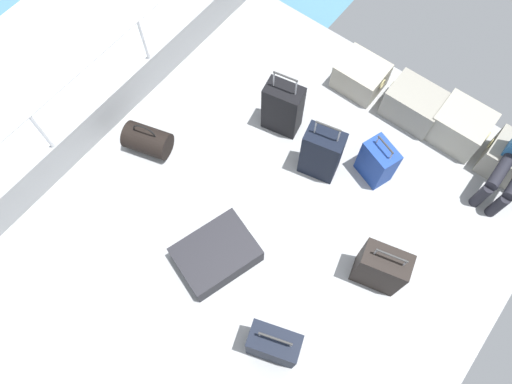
# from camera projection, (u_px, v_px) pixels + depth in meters

# --- Properties ---
(ground_plane) EXTENTS (4.40, 5.20, 0.06)m
(ground_plane) POSITION_uv_depth(u_px,v_px,m) (268.00, 237.00, 4.86)
(ground_plane) COLOR #939699
(gunwale_port) EXTENTS (0.06, 5.20, 0.45)m
(gunwale_port) POSITION_uv_depth(u_px,v_px,m) (109.00, 112.00, 5.17)
(gunwale_port) COLOR #939699
(gunwale_port) RESTS_ON ground_plane
(railing_port) EXTENTS (0.04, 4.20, 1.02)m
(railing_port) POSITION_uv_depth(u_px,v_px,m) (93.00, 80.00, 4.66)
(railing_port) COLOR silver
(railing_port) RESTS_ON ground_plane
(sea_wake) EXTENTS (12.00, 12.00, 0.01)m
(sea_wake) POSITION_uv_depth(u_px,v_px,m) (41.00, 78.00, 6.04)
(sea_wake) COLOR teal
(sea_wake) RESTS_ON ground_plane
(cargo_crate_0) EXTENTS (0.56, 0.44, 0.34)m
(cargo_crate_0) POSITION_uv_depth(u_px,v_px,m) (361.00, 76.00, 5.42)
(cargo_crate_0) COLOR #9E9989
(cargo_crate_0) RESTS_ON ground_plane
(cargo_crate_1) EXTENTS (0.63, 0.43, 0.39)m
(cargo_crate_1) POSITION_uv_depth(u_px,v_px,m) (414.00, 104.00, 5.24)
(cargo_crate_1) COLOR gray
(cargo_crate_1) RESTS_ON ground_plane
(cargo_crate_2) EXTENTS (0.58, 0.47, 0.41)m
(cargo_crate_2) POSITION_uv_depth(u_px,v_px,m) (460.00, 127.00, 5.11)
(cargo_crate_2) COLOR gray
(cargo_crate_2) RESTS_ON ground_plane
(suitcase_0) EXTENTS (0.48, 0.35, 0.72)m
(suitcase_0) POSITION_uv_depth(u_px,v_px,m) (381.00, 268.00, 4.39)
(suitcase_0) COLOR black
(suitcase_0) RESTS_ON ground_plane
(suitcase_1) EXTENTS (0.40, 0.34, 0.62)m
(suitcase_1) POSITION_uv_depth(u_px,v_px,m) (377.00, 162.00, 4.89)
(suitcase_1) COLOR navy
(suitcase_1) RESTS_ON ground_plane
(suitcase_2) EXTENTS (0.49, 0.36, 0.71)m
(suitcase_2) POSITION_uv_depth(u_px,v_px,m) (274.00, 345.00, 4.14)
(suitcase_2) COLOR black
(suitcase_2) RESTS_ON ground_plane
(suitcase_3) EXTENTS (0.43, 0.32, 0.87)m
(suitcase_3) POSITION_uv_depth(u_px,v_px,m) (321.00, 153.00, 4.83)
(suitcase_3) COLOR black
(suitcase_3) RESTS_ON ground_plane
(suitcase_4) EXTENTS (0.44, 0.31, 0.88)m
(suitcase_4) POSITION_uv_depth(u_px,v_px,m) (283.00, 108.00, 5.06)
(suitcase_4) COLOR black
(suitcase_4) RESTS_ON ground_plane
(suitcase_5) EXTENTS (0.75, 0.88, 0.26)m
(suitcase_5) POSITION_uv_depth(u_px,v_px,m) (216.00, 254.00, 4.62)
(suitcase_5) COLOR black
(suitcase_5) RESTS_ON ground_plane
(duffel_bag) EXTENTS (0.55, 0.43, 0.43)m
(duffel_bag) POSITION_uv_depth(u_px,v_px,m) (147.00, 140.00, 5.11)
(duffel_bag) COLOR black
(duffel_bag) RESTS_ON ground_plane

